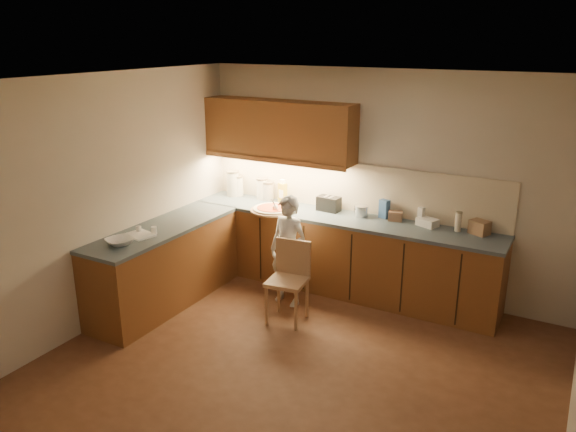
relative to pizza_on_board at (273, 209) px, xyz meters
The scene contains 24 objects.
room 2.03m from the pizza_on_board, 51.77° to the right, with size 4.54×4.50×2.62m.
l_counter 0.60m from the pizza_on_board, 43.99° to the right, with size 3.77×2.62×0.92m.
backsplash 0.98m from the pizza_on_board, 31.78° to the left, with size 3.75×0.02×0.58m, color beige.
upper_cabinets 0.97m from the pizza_on_board, 106.86° to the left, with size 1.95×0.36×0.73m.
pizza_on_board is the anchor object (origin of this frame).
child 0.68m from the pizza_on_board, 42.84° to the right, with size 0.46×0.30×1.27m, color silver.
wooden_chair 1.07m from the pizza_on_board, 48.95° to the right, with size 0.44×0.44×0.87m.
mixing_bowl 1.89m from the pizza_on_board, 114.22° to the right, with size 0.27×0.27×0.07m, color white.
canister_a 0.88m from the pizza_on_board, 157.45° to the left, with size 0.17×0.17×0.34m.
canister_b 0.85m from the pizza_on_board, 153.26° to the left, with size 0.15×0.15×0.27m.
canister_c 0.56m from the pizza_on_board, 134.89° to the left, with size 0.15×0.15×0.28m.
canister_d 0.50m from the pizza_on_board, 126.82° to the left, with size 0.15×0.15×0.24m.
oil_jug 0.38m from the pizza_on_board, 100.08° to the left, with size 0.12×0.11×0.31m.
toaster 0.68m from the pizza_on_board, 30.88° to the left, with size 0.28×0.18×0.18m.
steel_pot 1.06m from the pizza_on_board, 18.56° to the left, with size 0.17×0.17×0.13m.
blue_box 1.33m from the pizza_on_board, 17.96° to the left, with size 0.11×0.08×0.22m, color #355DA1.
card_box_a 1.46m from the pizza_on_board, 14.89° to the left, with size 0.15×0.11×0.11m, color #A67959.
white_bottle 1.74m from the pizza_on_board, 13.98° to the left, with size 0.06×0.06×0.19m, color silver.
flat_pack 1.82m from the pizza_on_board, 11.55° to the left, with size 0.22×0.15×0.09m, color silver.
tall_jar 2.15m from the pizza_on_board, ahead, with size 0.07×0.07×0.22m.
card_box_b 2.37m from the pizza_on_board, ahead, with size 0.19×0.15×0.15m, color #987251.
dough_cloth 1.63m from the pizza_on_board, 118.74° to the right, with size 0.28×0.22×0.02m, color white.
spice_jar_a 1.61m from the pizza_on_board, 122.34° to the right, with size 0.06×0.06×0.07m, color white.
spice_jar_b 1.49m from the pizza_on_board, 117.73° to the right, with size 0.06×0.06×0.08m, color white.
Camera 1 is at (2.12, -4.05, 2.94)m, focal length 35.00 mm.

